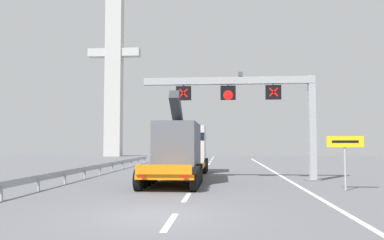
% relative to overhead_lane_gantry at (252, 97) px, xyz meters
% --- Properties ---
extents(ground, '(112.00, 112.00, 0.00)m').
position_rel_overhead_lane_gantry_xyz_m(ground, '(-3.97, -11.75, -5.21)').
color(ground, '#5B5B60').
extents(lane_markings, '(0.20, 58.21, 0.01)m').
position_rel_overhead_lane_gantry_xyz_m(lane_markings, '(-3.38, 10.06, -5.21)').
color(lane_markings, silver).
rests_on(lane_markings, ground).
extents(edge_line_right, '(0.20, 63.00, 0.01)m').
position_rel_overhead_lane_gantry_xyz_m(edge_line_right, '(2.23, 0.25, -5.21)').
color(edge_line_right, silver).
rests_on(edge_line_right, ground).
extents(overhead_lane_gantry, '(10.99, 0.90, 6.79)m').
position_rel_overhead_lane_gantry_xyz_m(overhead_lane_gantry, '(0.00, 0.00, 0.00)').
color(overhead_lane_gantry, '#9EA0A5').
rests_on(overhead_lane_gantry, ground).
extents(heavy_haul_truck_orange, '(3.05, 14.07, 5.30)m').
position_rel_overhead_lane_gantry_xyz_m(heavy_haul_truck_orange, '(-4.54, 1.72, -3.22)').
color(heavy_haul_truck_orange, orange).
rests_on(heavy_haul_truck_orange, ground).
extents(exit_sign_yellow, '(1.78, 0.15, 2.67)m').
position_rel_overhead_lane_gantry_xyz_m(exit_sign_yellow, '(4.17, -4.66, -3.14)').
color(exit_sign_yellow, '#9EA0A5').
rests_on(exit_sign_yellow, ground).
extents(guardrail_left, '(0.13, 34.22, 0.76)m').
position_rel_overhead_lane_gantry_xyz_m(guardrail_left, '(-10.86, 3.36, -4.65)').
color(guardrail_left, '#999EA3').
rests_on(guardrail_left, ground).
extents(bridge_pylon_distant, '(9.00, 2.00, 28.89)m').
position_rel_overhead_lane_gantry_xyz_m(bridge_pylon_distant, '(-20.65, 39.93, 9.62)').
color(bridge_pylon_distant, '#B7B7B2').
rests_on(bridge_pylon_distant, ground).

